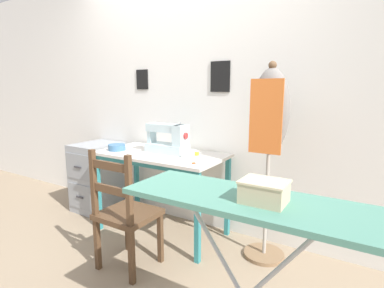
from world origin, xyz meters
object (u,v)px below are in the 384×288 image
at_px(sewing_machine, 169,140).
at_px(filing_cabinet, 98,176).
at_px(thread_spool_near_machine, 184,155).
at_px(thread_spool_mid_table, 197,153).
at_px(fabric_bowl, 117,147).
at_px(scissors, 198,163).
at_px(storage_box, 264,191).
at_px(wooden_chair, 125,214).
at_px(dress_form, 270,124).
at_px(ironing_board, 248,210).

height_order(sewing_machine, filing_cabinet, sewing_machine).
bearing_deg(thread_spool_near_machine, thread_spool_mid_table, 65.19).
distance_m(fabric_bowl, thread_spool_near_machine, 0.71).
relative_size(scissors, thread_spool_mid_table, 3.05).
distance_m(fabric_bowl, storage_box, 1.94).
relative_size(wooden_chair, dress_form, 0.60).
height_order(scissors, thread_spool_mid_table, thread_spool_mid_table).
xyz_separation_m(thread_spool_mid_table, wooden_chair, (-0.21, -0.67, -0.36)).
distance_m(thread_spool_near_machine, thread_spool_mid_table, 0.13).
xyz_separation_m(wooden_chair, ironing_board, (1.09, -0.41, 0.42)).
bearing_deg(wooden_chair, storage_box, -19.94).
xyz_separation_m(fabric_bowl, thread_spool_mid_table, (0.76, 0.20, -0.01)).
xyz_separation_m(dress_form, storage_box, (0.33, -1.11, -0.13)).
relative_size(sewing_machine, thread_spool_near_machine, 9.86).
distance_m(thread_spool_mid_table, wooden_chair, 0.79).
distance_m(filing_cabinet, dress_form, 2.04).
distance_m(scissors, filing_cabinet, 1.52).
relative_size(sewing_machine, scissors, 2.96).
xyz_separation_m(wooden_chair, filing_cabinet, (-1.08, 0.69, -0.05)).
relative_size(sewing_machine, filing_cabinet, 0.54).
bearing_deg(wooden_chair, filing_cabinet, 147.51).
bearing_deg(fabric_bowl, dress_form, 8.61).
bearing_deg(thread_spool_mid_table, storage_box, -49.02).
height_order(fabric_bowl, filing_cabinet, fabric_bowl).
bearing_deg(dress_form, scissors, -151.08).
relative_size(scissors, filing_cabinet, 0.18).
distance_m(thread_spool_mid_table, ironing_board, 1.40).
bearing_deg(thread_spool_near_machine, wooden_chair, -105.50).
bearing_deg(fabric_bowl, thread_spool_near_machine, 5.95).
bearing_deg(storage_box, thread_spool_mid_table, 130.98).
relative_size(fabric_bowl, thread_spool_near_machine, 3.90).
distance_m(thread_spool_near_machine, filing_cabinet, 1.31).
bearing_deg(thread_spool_mid_table, sewing_machine, -172.63).
xyz_separation_m(sewing_machine, wooden_chair, (0.06, -0.64, -0.46)).
xyz_separation_m(scissors, thread_spool_mid_table, (-0.15, 0.25, 0.02)).
bearing_deg(dress_form, thread_spool_near_machine, -168.66).
xyz_separation_m(wooden_chair, dress_form, (0.83, 0.69, 0.64)).
distance_m(fabric_bowl, dress_form, 1.43).
xyz_separation_m(scissors, wooden_chair, (-0.36, -0.43, -0.34)).
bearing_deg(sewing_machine, filing_cabinet, 177.23).
height_order(scissors, wooden_chair, wooden_chair).
relative_size(sewing_machine, storage_box, 2.29).
bearing_deg(sewing_machine, fabric_bowl, -161.82).
height_order(fabric_bowl, wooden_chair, wooden_chair).
bearing_deg(scissors, filing_cabinet, 169.77).
distance_m(dress_form, storage_box, 1.16).
height_order(sewing_machine, fabric_bowl, sewing_machine).
xyz_separation_m(sewing_machine, fabric_bowl, (-0.49, -0.16, -0.09)).
bearing_deg(storage_box, dress_form, 106.55).
bearing_deg(wooden_chair, thread_spool_near_machine, 74.50).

